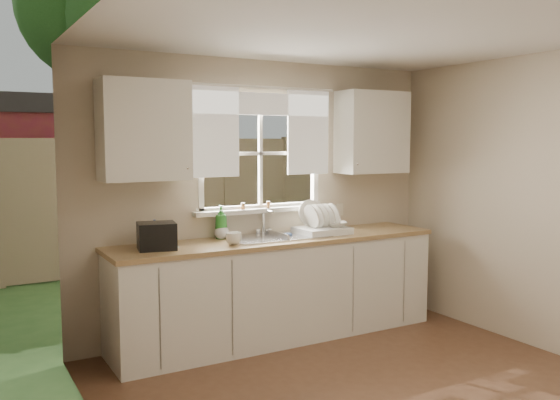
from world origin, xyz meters
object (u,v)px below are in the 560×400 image
dish_rack (321,226)px  black_appliance (157,236)px  soap_bottle_a (221,222)px  cup (234,239)px

dish_rack → black_appliance: dish_rack is taller
dish_rack → soap_bottle_a: dish_rack is taller
soap_bottle_a → black_appliance: (-0.65, -0.22, -0.04)m
dish_rack → black_appliance: 1.57m
dish_rack → black_appliance: size_ratio=1.64×
dish_rack → soap_bottle_a: (-0.92, 0.21, 0.07)m
cup → dish_rack: bearing=29.9°
dish_rack → cup: 0.96m
dish_rack → cup: bearing=-172.8°
soap_bottle_a → cup: soap_bottle_a is taller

